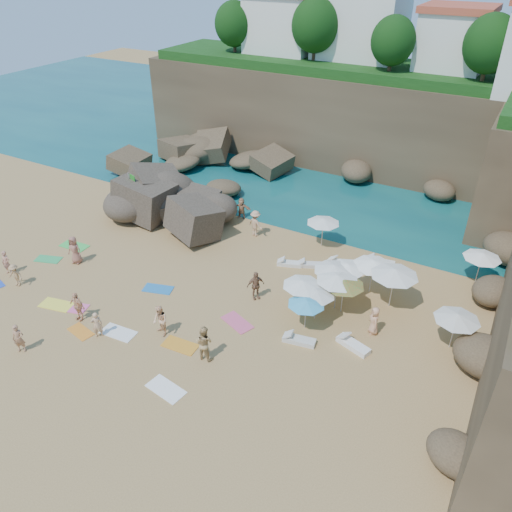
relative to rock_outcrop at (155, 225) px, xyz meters
The scene contains 49 objects.
ground 9.97m from the rock_outcrop, 36.07° to the right, with size 120.00×120.00×0.00m, color tan.
seawater 25.44m from the rock_outcrop, 71.52° to the left, with size 120.00×120.00×0.00m, color #0C4751.
cliff_back 21.98m from the rock_outcrop, 62.25° to the left, with size 44.00×8.00×8.00m, color brown.
rock_promontory 10.54m from the rock_outcrop, 106.18° to the left, with size 12.00×7.00×2.00m, color brown, non-canonical shape.
clifftop_buildings 25.39m from the rock_outcrop, 61.04° to the left, with size 28.48×9.48×7.00m.
clifftop_trees 21.86m from the rock_outcrop, 46.75° to the left, with size 35.60×23.82×4.40m.
marina_masts 25.74m from the rock_outcrop, 109.28° to the left, with size 3.10×0.10×6.00m.
rock_outcrop is the anchor object (origin of this frame).
flag_pole 3.04m from the rock_outcrop, behind, with size 0.69×0.22×3.57m.
parasol_0 14.75m from the rock_outcrop, ahead, with size 2.31×2.31×2.18m.
parasol_1 12.34m from the rock_outcrop, 15.34° to the left, with size 2.21×2.21×2.09m.
parasol_2 15.24m from the rock_outcrop, ahead, with size 2.21×2.21×2.09m.
parasol_3 22.01m from the rock_outcrop, ahead, with size 2.21×2.21×2.09m.
parasol_4 17.88m from the rock_outcrop, ahead, with size 2.64×2.64×2.50m.
parasol_5 15.45m from the rock_outcrop, 10.34° to the right, with size 2.37×2.37×2.24m.
parasol_6 15.88m from the rock_outcrop, 10.45° to the right, with size 2.26×2.26×2.14m.
parasol_7 21.67m from the rock_outcrop, ahead, with size 2.28×2.28×2.15m.
parasol_8 16.41m from the rock_outcrop, ahead, with size 2.35×2.35×2.22m.
parasol_9 15.14m from the rock_outcrop, 15.97° to the right, with size 2.04×2.04×1.93m.
parasol_10 15.29m from the rock_outcrop, 19.70° to the right, with size 1.98×1.98×1.88m.
parasol_11 14.21m from the rock_outcrop, 16.16° to the right, with size 2.20×2.20×2.08m.
lounger_0 16.17m from the rock_outcrop, 10.27° to the left, with size 1.86×0.62×0.29m, color silver.
lounger_1 10.94m from the rock_outcrop, ahead, with size 1.59×0.53×0.25m, color silver.
lounger_2 12.12m from the rock_outcrop, ahead, with size 1.54×0.51×0.24m, color silver.
lounger_3 17.91m from the rock_outcrop, 17.29° to the right, with size 1.81×0.60×0.28m, color white.
lounger_4 13.86m from the rock_outcrop, ahead, with size 1.67×0.56×0.26m, color white.
lounger_5 15.85m from the rock_outcrop, 23.51° to the right, with size 1.69×0.56×0.26m, color silver.
towel_1 10.17m from the rock_outcrop, 78.33° to the right, with size 1.84×0.92×0.03m, color #ED5C99.
towel_2 11.94m from the rock_outcrop, 70.06° to the right, with size 1.51×0.75×0.03m, color orange.
towel_3 7.72m from the rock_outcrop, 113.70° to the right, with size 1.67×0.84×0.03m, color green.
towel_4 10.27m from the rock_outcrop, 83.58° to the right, with size 1.89×0.95×0.03m, color #FFEF43.
towel_5 11.87m from the rock_outcrop, 60.31° to the right, with size 1.89×0.94×0.03m, color white.
towel_8 8.09m from the rock_outcrop, 49.81° to the right, with size 1.75×0.88×0.03m, color #216FB3.
towel_9 12.73m from the rock_outcrop, 30.84° to the right, with size 1.86×0.93×0.03m, color #D75377.
towel_10 13.32m from the rock_outcrop, 45.60° to the right, with size 1.84×0.92×0.03m, color orange.
towel_11 5.79m from the rock_outcrop, 119.96° to the right, with size 1.95×0.98×0.03m, color green.
towel_13 16.13m from the rock_outcrop, 49.31° to the right, with size 1.89×0.94×0.03m, color white.
person_stand_0 10.19m from the rock_outcrop, 112.68° to the right, with size 0.58×0.38×1.58m, color tan.
person_stand_1 14.57m from the rock_outcrop, 41.35° to the right, with size 0.94×0.73×1.93m, color tan.
person_stand_2 7.57m from the rock_outcrop, 17.45° to the left, with size 1.24×0.51×1.92m, color tan.
person_stand_3 11.52m from the rock_outcrop, 20.97° to the right, with size 1.06×0.44×1.80m, color #896044.
person_stand_4 18.01m from the rock_outcrop, 11.97° to the right, with size 0.79×0.43×1.62m, color tan.
person_stand_5 6.46m from the rock_outcrop, 39.48° to the left, with size 1.49×0.43×1.61m, color tan.
person_stand_6 12.15m from the rock_outcrop, 64.80° to the right, with size 0.56×0.37×1.53m, color tan.
person_lie_0 10.26m from the rock_outcrop, 103.35° to the right, with size 0.93×1.44×0.38m, color tan.
person_lie_1 10.97m from the rock_outcrop, 72.67° to the right, with size 1.02×1.73×0.42m, color #F1B589.
person_lie_2 6.52m from the rock_outcrop, 100.27° to the right, with size 0.90×1.85×0.49m, color #9C604E.
person_lie_4 13.96m from the rock_outcrop, 79.26° to the right, with size 0.58×1.59×0.38m, color #AB7655.
person_lie_5 12.26m from the rock_outcrop, 49.36° to the right, with size 0.86×1.77×0.67m, color #F1B989.
Camera 1 is at (13.99, -18.46, 17.49)m, focal length 35.00 mm.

